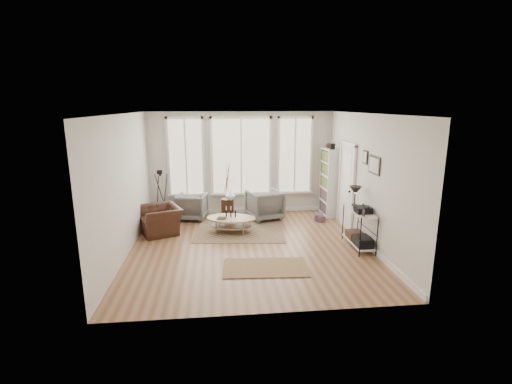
{
  "coord_description": "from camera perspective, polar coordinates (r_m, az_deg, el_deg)",
  "views": [
    {
      "loc": [
        -0.69,
        -7.73,
        3.08
      ],
      "look_at": [
        0.2,
        0.6,
        1.1
      ],
      "focal_mm": 26.0,
      "sensor_mm": 36.0,
      "label": 1
    }
  ],
  "objects": [
    {
      "name": "rug_main",
      "position": [
        9.26,
        -2.48,
        -6.1
      ],
      "size": [
        2.32,
        1.83,
        0.01
      ],
      "primitive_type": "cube",
      "rotation": [
        0.0,
        0.0,
        -0.1
      ],
      "color": "brown",
      "rests_on": "ground"
    },
    {
      "name": "side_table",
      "position": [
        10.29,
        -4.45,
        -0.04
      ],
      "size": [
        0.35,
        0.35,
        1.48
      ],
      "color": "#3A1F14",
      "rests_on": "ground"
    },
    {
      "name": "vase",
      "position": [
        10.18,
        -3.97,
        -0.47
      ],
      "size": [
        0.3,
        0.3,
        0.27
      ],
      "primitive_type": "imported",
      "rotation": [
        0.0,
        0.0,
        0.19
      ],
      "color": "silver",
      "rests_on": "side_table"
    },
    {
      "name": "coffee_table",
      "position": [
        9.15,
        -3.9,
        -4.44
      ],
      "size": [
        1.34,
        1.01,
        0.55
      ],
      "color": "tan",
      "rests_on": "ground"
    },
    {
      "name": "door",
      "position": [
        9.66,
        13.76,
        1.22
      ],
      "size": [
        0.09,
        1.06,
        2.22
      ],
      "color": "white",
      "rests_on": "ground"
    },
    {
      "name": "book_stack_near",
      "position": [
        10.27,
        9.68,
        -3.83
      ],
      "size": [
        0.26,
        0.31,
        0.18
      ],
      "primitive_type": "cube",
      "rotation": [
        0.0,
        0.0,
        -0.14
      ],
      "color": "brown",
      "rests_on": "ground"
    },
    {
      "name": "book_stack_far",
      "position": [
        10.19,
        9.81,
        -4.04
      ],
      "size": [
        0.25,
        0.29,
        0.16
      ],
      "primitive_type": "cube",
      "rotation": [
        0.0,
        0.0,
        0.24
      ],
      "color": "brown",
      "rests_on": "ground"
    },
    {
      "name": "rug_runner",
      "position": [
        7.31,
        1.45,
        -11.49
      ],
      "size": [
        1.68,
        1.0,
        0.01
      ],
      "primitive_type": "cube",
      "rotation": [
        0.0,
        0.0,
        -0.06
      ],
      "color": "brown",
      "rests_on": "ground"
    },
    {
      "name": "wall_art",
      "position": [
        8.24,
        17.4,
        4.28
      ],
      "size": [
        0.04,
        0.88,
        0.44
      ],
      "color": "black",
      "rests_on": "ground"
    },
    {
      "name": "tripod_camera",
      "position": [
        10.27,
        -14.34,
        -0.87
      ],
      "size": [
        0.49,
        0.49,
        1.39
      ],
      "color": "black",
      "rests_on": "ground"
    },
    {
      "name": "armchair_right",
      "position": [
        10.2,
        1.32,
        -1.95
      ],
      "size": [
        1.07,
        1.09,
        0.8
      ],
      "primitive_type": "imported",
      "rotation": [
        0.0,
        0.0,
        3.43
      ],
      "color": "slate",
      "rests_on": "ground"
    },
    {
      "name": "room",
      "position": [
        7.97,
        -0.85,
        1.31
      ],
      "size": [
        5.5,
        5.54,
        2.9
      ],
      "color": "#986A47",
      "rests_on": "ground"
    },
    {
      "name": "bookcase",
      "position": [
        10.65,
        11.11,
        1.53
      ],
      "size": [
        0.31,
        0.85,
        2.06
      ],
      "color": "white",
      "rests_on": "ground"
    },
    {
      "name": "accent_chair",
      "position": [
        9.4,
        -14.49,
        -4.15
      ],
      "size": [
        1.28,
        1.21,
        0.66
      ],
      "primitive_type": "imported",
      "rotation": [
        0.0,
        0.0,
        -1.17
      ],
      "color": "#3A1F14",
      "rests_on": "ground"
    },
    {
      "name": "low_shelf",
      "position": [
        8.44,
        15.6,
        -4.92
      ],
      "size": [
        0.38,
        1.08,
        1.3
      ],
      "color": "white",
      "rests_on": "ground"
    },
    {
      "name": "armchair_left",
      "position": [
        10.32,
        -9.83,
        -2.2
      ],
      "size": [
        0.9,
        0.91,
        0.72
      ],
      "primitive_type": "imported",
      "rotation": [
        0.0,
        0.0,
        2.96
      ],
      "color": "slate",
      "rests_on": "ground"
    },
    {
      "name": "bay_window",
      "position": [
        10.57,
        -2.3,
        5.27
      ],
      "size": [
        4.14,
        0.12,
        2.24
      ],
      "color": "tan",
      "rests_on": "ground"
    }
  ]
}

